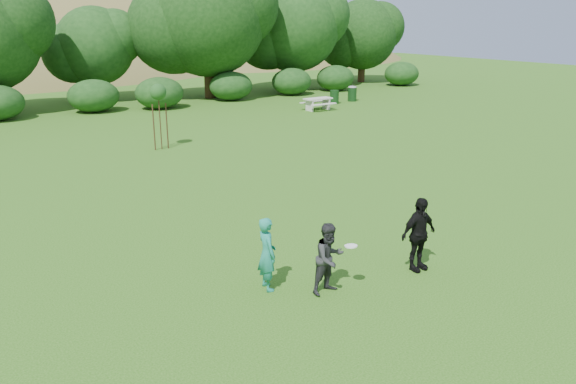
# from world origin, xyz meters

# --- Properties ---
(ground) EXTENTS (120.00, 120.00, 0.00)m
(ground) POSITION_xyz_m (0.00, 0.00, 0.00)
(ground) COLOR #19470C
(ground) RESTS_ON ground
(player_teal) EXTENTS (0.47, 0.64, 1.60)m
(player_teal) POSITION_xyz_m (-2.26, 0.41, 0.80)
(player_teal) COLOR #1C7F6B
(player_teal) RESTS_ON ground
(player_grey) EXTENTS (0.80, 0.65, 1.53)m
(player_grey) POSITION_xyz_m (-1.27, -0.44, 0.77)
(player_grey) COLOR #28282A
(player_grey) RESTS_ON ground
(player_black) EXTENTS (1.02, 0.43, 1.73)m
(player_black) POSITION_xyz_m (1.09, -0.68, 0.86)
(player_black) COLOR black
(player_black) RESTS_ON ground
(trash_can_near) EXTENTS (0.60, 0.60, 0.90)m
(trash_can_near) POSITION_xyz_m (15.67, 20.82, 0.45)
(trash_can_near) COLOR #143816
(trash_can_near) RESTS_ON ground
(frisbee) EXTENTS (0.27, 0.27, 0.05)m
(frisbee) POSITION_xyz_m (-0.91, -0.69, 1.05)
(frisbee) COLOR white
(frisbee) RESTS_ON ground
(sapling) EXTENTS (0.70, 0.70, 2.85)m
(sapling) POSITION_xyz_m (0.88, 14.30, 2.42)
(sapling) COLOR #3B2717
(sapling) RESTS_ON ground
(picnic_table) EXTENTS (1.80, 1.48, 0.76)m
(picnic_table) POSITION_xyz_m (13.10, 19.21, 0.52)
(picnic_table) COLOR beige
(picnic_table) RESTS_ON ground
(trash_can_lidded) EXTENTS (0.60, 0.60, 1.05)m
(trash_can_lidded) POSITION_xyz_m (17.46, 21.09, 0.54)
(trash_can_lidded) COLOR #133616
(trash_can_lidded) RESTS_ON ground
(tree_row) EXTENTS (53.92, 10.38, 9.62)m
(tree_row) POSITION_xyz_m (3.23, 28.68, 4.87)
(tree_row) COLOR #3A2616
(tree_row) RESTS_ON ground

